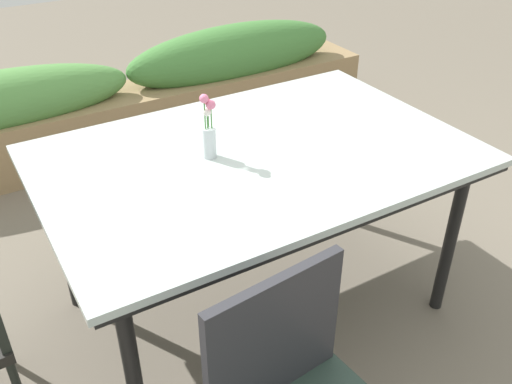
# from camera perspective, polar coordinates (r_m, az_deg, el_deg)

# --- Properties ---
(ground_plane) EXTENTS (12.00, 12.00, 0.00)m
(ground_plane) POSITION_cam_1_polar(r_m,az_deg,el_deg) (2.55, -0.58, -12.43)
(ground_plane) COLOR #756B5B
(dining_table) EXTENTS (1.61, 1.07, 0.78)m
(dining_table) POSITION_cam_1_polar(r_m,az_deg,el_deg) (2.16, 0.00, 2.74)
(dining_table) COLOR silver
(dining_table) RESTS_ON ground
(flower_vase) EXTENTS (0.06, 0.05, 0.25)m
(flower_vase) POSITION_cam_1_polar(r_m,az_deg,el_deg) (2.06, -4.80, 6.12)
(flower_vase) COLOR silver
(flower_vase) RESTS_ON dining_table
(planter_box) EXTENTS (3.50, 0.41, 0.70)m
(planter_box) POSITION_cam_1_polar(r_m,az_deg,el_deg) (3.82, -12.46, 9.12)
(planter_box) COLOR #9E7F56
(planter_box) RESTS_ON ground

